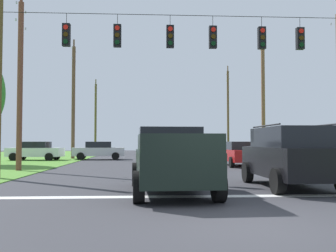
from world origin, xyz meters
TOP-DOWN VIEW (x-y plane):
  - ground_plane at (0.00, 0.00)m, footprint 120.00×120.00m
  - stop_bar_stripe at (0.00, 3.62)m, footprint 13.31×0.45m
  - lane_dash_0 at (0.00, 9.62)m, footprint 2.50×0.15m
  - lane_dash_1 at (0.00, 17.45)m, footprint 2.50×0.15m
  - lane_dash_2 at (0.00, 22.39)m, footprint 2.50×0.15m
  - overhead_signal_span at (0.00, 9.09)m, footprint 16.11×0.31m
  - pickup_truck at (-1.05, 4.49)m, footprint 2.47×5.48m
  - suv_black at (2.95, 5.45)m, footprint 2.22×4.80m
  - distant_car_crossing_white at (-10.76, 24.49)m, footprint 4.43×2.28m
  - distant_car_oncoming at (-5.84, 25.74)m, footprint 4.43×2.29m
  - distant_car_far_parked at (4.06, 16.50)m, footprint 2.04×4.31m
  - utility_pole_far_right at (8.90, 27.41)m, footprint 0.34×1.58m
  - utility_pole_near_left at (9.08, 43.38)m, footprint 0.28×1.92m
  - utility_pole_far_left at (-8.40, 13.30)m, footprint 0.28×1.61m
  - utility_pole_distant_right at (-8.33, 27.42)m, footprint 0.31×1.75m
  - utility_pole_distant_left at (-8.49, 43.42)m, footprint 0.29×1.80m

SIDE VIEW (x-z plane):
  - ground_plane at x=0.00m, z-range 0.00..0.00m
  - stop_bar_stripe at x=0.00m, z-range 0.00..0.01m
  - lane_dash_0 at x=0.00m, z-range 0.00..0.01m
  - lane_dash_1 at x=0.00m, z-range 0.00..0.01m
  - lane_dash_2 at x=0.00m, z-range 0.00..0.01m
  - distant_car_crossing_white at x=-10.76m, z-range 0.03..1.55m
  - distant_car_oncoming at x=-5.84m, z-range 0.03..1.55m
  - distant_car_far_parked at x=4.06m, z-range 0.03..1.55m
  - pickup_truck at x=-1.05m, z-range -0.01..1.94m
  - suv_black at x=2.95m, z-range 0.03..2.09m
  - overhead_signal_span at x=0.00m, z-range 0.59..8.09m
  - utility_pole_far_left at x=-8.40m, z-range 0.01..9.38m
  - utility_pole_distant_left at x=-8.49m, z-range -0.03..9.71m
  - utility_pole_distant_right at x=-8.33m, z-range -0.07..10.62m
  - utility_pole_far_right at x=8.90m, z-range -0.16..10.83m
  - utility_pole_near_left at x=9.08m, z-range -0.03..11.68m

